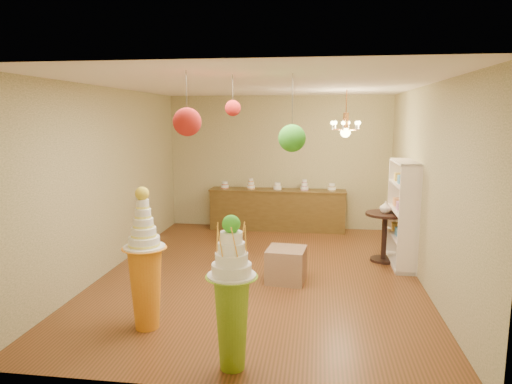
# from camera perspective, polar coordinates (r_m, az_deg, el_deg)

# --- Properties ---
(floor) EXTENTS (6.50, 6.50, 0.00)m
(floor) POSITION_cam_1_polar(r_m,az_deg,el_deg) (7.56, 0.59, -10.14)
(floor) COLOR brown
(floor) RESTS_ON ground
(ceiling) EXTENTS (6.50, 6.50, 0.00)m
(ceiling) POSITION_cam_1_polar(r_m,az_deg,el_deg) (7.14, 0.63, 13.19)
(ceiling) COLOR white
(ceiling) RESTS_ON ground
(wall_back) EXTENTS (5.00, 0.04, 3.00)m
(wall_back) POSITION_cam_1_polar(r_m,az_deg,el_deg) (10.41, 2.86, 3.70)
(wall_back) COLOR tan
(wall_back) RESTS_ON ground
(wall_front) EXTENTS (5.00, 0.04, 3.00)m
(wall_front) POSITION_cam_1_polar(r_m,az_deg,el_deg) (4.05, -5.21, -5.29)
(wall_front) COLOR tan
(wall_front) RESTS_ON ground
(wall_left) EXTENTS (0.04, 6.50, 3.00)m
(wall_left) POSITION_cam_1_polar(r_m,az_deg,el_deg) (7.91, -17.69, 1.48)
(wall_left) COLOR tan
(wall_left) RESTS_ON ground
(wall_right) EXTENTS (0.04, 6.50, 3.00)m
(wall_right) POSITION_cam_1_polar(r_m,az_deg,el_deg) (7.32, 20.42, 0.74)
(wall_right) COLOR tan
(wall_right) RESTS_ON ground
(pedestal_green) EXTENTS (0.62, 0.62, 1.59)m
(pedestal_green) POSITION_cam_1_polar(r_m,az_deg,el_deg) (4.67, -3.03, -13.75)
(pedestal_green) COLOR #84B427
(pedestal_green) RESTS_ON floor
(pedestal_orange) EXTENTS (0.61, 0.61, 1.73)m
(pedestal_orange) POSITION_cam_1_polar(r_m,az_deg,el_deg) (5.67, -13.65, -10.07)
(pedestal_orange) COLOR orange
(pedestal_orange) RESTS_ON floor
(burlap_riser) EXTENTS (0.63, 0.63, 0.52)m
(burlap_riser) POSITION_cam_1_polar(r_m,az_deg,el_deg) (7.16, 3.79, -9.08)
(burlap_riser) COLOR #876749
(burlap_riser) RESTS_ON floor
(sideboard) EXTENTS (3.04, 0.54, 1.16)m
(sideboard) POSITION_cam_1_polar(r_m,az_deg,el_deg) (10.28, 2.68, -2.13)
(sideboard) COLOR #523D19
(sideboard) RESTS_ON floor
(shelving_unit) EXTENTS (0.33, 1.20, 1.80)m
(shelving_unit) POSITION_cam_1_polar(r_m,az_deg,el_deg) (8.16, 17.87, -2.55)
(shelving_unit) COLOR white
(shelving_unit) RESTS_ON floor
(round_table) EXTENTS (0.70, 0.70, 0.87)m
(round_table) POSITION_cam_1_polar(r_m,az_deg,el_deg) (8.34, 15.76, -4.60)
(round_table) COLOR black
(round_table) RESTS_ON floor
(vase) EXTENTS (0.26, 0.26, 0.21)m
(vase) POSITION_cam_1_polar(r_m,az_deg,el_deg) (8.25, 15.89, -1.81)
(vase) COLOR white
(vase) RESTS_ON round_table
(pom_red_left) EXTENTS (0.30, 0.30, 0.68)m
(pom_red_left) POSITION_cam_1_polar(r_m,az_deg,el_deg) (4.90, -8.60, 8.66)
(pom_red_left) COLOR #403B2E
(pom_red_left) RESTS_ON ceiling
(pom_green_mid) EXTENTS (0.31, 0.31, 0.87)m
(pom_green_mid) POSITION_cam_1_polar(r_m,az_deg,el_deg) (5.18, 4.52, 6.72)
(pom_green_mid) COLOR #403B2E
(pom_green_mid) RESTS_ON ceiling
(pom_red_right) EXTENTS (0.18, 0.18, 0.47)m
(pom_red_right) POSITION_cam_1_polar(r_m,az_deg,el_deg) (5.34, -2.91, 10.43)
(pom_red_right) COLOR #403B2E
(pom_red_right) RESTS_ON ceiling
(chandelier) EXTENTS (0.71, 0.71, 0.85)m
(chandelier) POSITION_cam_1_polar(r_m,az_deg,el_deg) (8.39, 11.13, 7.68)
(chandelier) COLOR #DD8F4E
(chandelier) RESTS_ON ceiling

